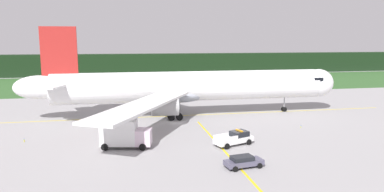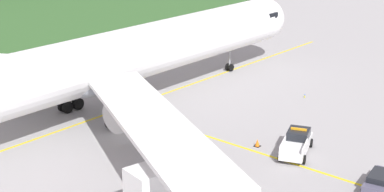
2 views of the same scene
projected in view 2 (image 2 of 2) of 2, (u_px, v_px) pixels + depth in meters
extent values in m
plane|color=#979496|center=(134.00, 134.00, 55.14)|extent=(320.00, 320.00, 0.00)
cube|color=yellow|center=(120.00, 109.00, 61.44)|extent=(77.69, 0.90, 0.01)
cube|color=yellow|center=(291.00, 163.00, 49.24)|extent=(0.53, 29.28, 0.01)
cylinder|color=white|center=(118.00, 58.00, 59.71)|extent=(48.60, 5.77, 5.39)
ellipsoid|color=white|center=(263.00, 19.00, 78.01)|extent=(5.97, 5.44, 5.39)
ellipsoid|color=#A1A8B3|center=(100.00, 77.00, 58.43)|extent=(10.77, 5.75, 2.97)
cube|color=black|center=(257.00, 13.00, 76.78)|extent=(1.84, 5.14, 0.70)
cylinder|color=#ABABAB|center=(24.00, 76.00, 61.13)|extent=(4.30, 3.00, 2.97)
cylinder|color=black|center=(42.00, 71.00, 62.71)|extent=(0.14, 2.73, 2.73)
cube|color=white|center=(153.00, 122.00, 44.80)|extent=(16.48, 24.50, 0.35)
cylinder|color=#ABABAB|center=(133.00, 110.00, 51.43)|extent=(4.30, 3.00, 2.97)
cylinder|color=black|center=(151.00, 104.00, 53.00)|extent=(0.14, 2.73, 2.73)
cylinder|color=gray|center=(230.00, 57.00, 74.18)|extent=(0.20, 0.20, 2.75)
cylinder|color=black|center=(228.00, 67.00, 74.78)|extent=(0.90, 0.23, 0.90)
cylinder|color=black|center=(231.00, 68.00, 74.46)|extent=(0.90, 0.23, 0.90)
cylinder|color=gray|center=(70.00, 92.00, 60.50)|extent=(0.28, 0.28, 2.75)
cylinder|color=black|center=(79.00, 104.00, 61.23)|extent=(1.20, 0.31, 1.20)
cylinder|color=black|center=(74.00, 102.00, 61.66)|extent=(1.20, 0.31, 1.20)
cylinder|color=black|center=(68.00, 107.00, 60.22)|extent=(1.20, 0.31, 1.20)
cylinder|color=black|center=(63.00, 106.00, 60.65)|extent=(1.20, 0.31, 1.20)
cylinder|color=gray|center=(118.00, 107.00, 56.19)|extent=(0.28, 0.28, 2.75)
cylinder|color=black|center=(121.00, 118.00, 57.35)|extent=(1.20, 0.31, 1.20)
cylinder|color=black|center=(127.00, 120.00, 56.92)|extent=(1.20, 0.31, 1.20)
cylinder|color=black|center=(110.00, 122.00, 56.34)|extent=(1.20, 0.31, 1.20)
cylinder|color=black|center=(116.00, 124.00, 55.91)|extent=(1.20, 0.31, 1.20)
cube|color=white|center=(296.00, 146.00, 50.77)|extent=(5.71, 3.69, 0.70)
cube|color=black|center=(299.00, 134.00, 51.42)|extent=(2.63, 2.41, 0.70)
cube|color=white|center=(283.00, 144.00, 49.72)|extent=(2.45, 1.00, 0.45)
cube|color=white|center=(305.00, 147.00, 49.15)|extent=(2.45, 1.00, 0.45)
cube|color=orange|center=(299.00, 129.00, 51.28)|extent=(0.66, 1.33, 0.16)
cylinder|color=black|center=(288.00, 140.00, 52.83)|extent=(0.80, 0.49, 0.76)
cylinder|color=black|center=(311.00, 143.00, 52.21)|extent=(0.80, 0.49, 0.76)
cylinder|color=black|center=(280.00, 156.00, 49.56)|extent=(0.80, 0.49, 0.76)
cylinder|color=black|center=(304.00, 160.00, 48.94)|extent=(0.80, 0.49, 0.76)
cube|color=silver|center=(198.00, 182.00, 42.77)|extent=(2.36, 2.74, 2.00)
cube|color=silver|center=(161.00, 187.00, 40.71)|extent=(4.90, 3.29, 3.22)
cylinder|color=black|center=(188.00, 189.00, 43.98)|extent=(0.93, 0.44, 0.90)
cube|color=#4F4C63|center=(381.00, 181.00, 44.86)|extent=(4.41, 2.32, 0.55)
cube|color=black|center=(380.00, 176.00, 44.53)|extent=(2.55, 1.84, 0.45)
cylinder|color=black|center=(374.00, 174.00, 46.56)|extent=(0.62, 0.27, 0.60)
cylinder|color=black|center=(363.00, 189.00, 44.18)|extent=(0.62, 0.27, 0.60)
cube|color=black|center=(257.00, 146.00, 52.49)|extent=(0.53, 0.53, 0.03)
cone|color=orange|center=(257.00, 143.00, 52.38)|extent=(0.41, 0.41, 0.64)
cylinder|color=yellow|center=(305.00, 96.00, 64.93)|extent=(0.10, 0.10, 0.26)
sphere|color=blue|center=(305.00, 95.00, 64.88)|extent=(0.12, 0.12, 0.12)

